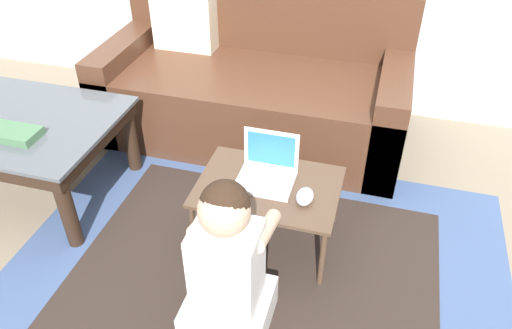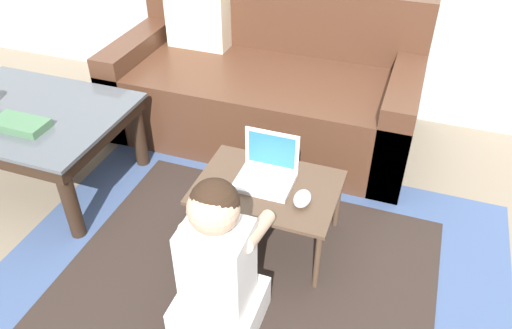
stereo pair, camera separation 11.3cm
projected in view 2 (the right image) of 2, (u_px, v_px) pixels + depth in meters
The scene contains 9 objects.
ground_plane at pixel (229, 251), 2.24m from camera, with size 16.00×16.00×0.00m, color #7F705B.
area_rug at pixel (248, 277), 2.12m from camera, with size 2.11×1.70×0.01m.
couch at pixel (265, 87), 2.90m from camera, with size 1.70×0.83×0.80m.
coffee_table at pixel (30, 122), 2.45m from camera, with size 0.92×0.70×0.42m.
laptop_desk at pixel (267, 191), 2.12m from camera, with size 0.60×0.43×0.32m.
laptop at pixel (266, 174), 2.11m from camera, with size 0.24×0.20×0.21m.
computer_mouse at pixel (302, 198), 2.01m from camera, with size 0.07×0.11×0.04m.
person_seated at pixel (218, 267), 1.76m from camera, with size 0.31×0.40×0.69m.
book_on_table at pixel (20, 124), 2.27m from camera, with size 0.26×0.13×0.04m.
Camera 2 is at (0.64, -1.43, 1.66)m, focal length 35.00 mm.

